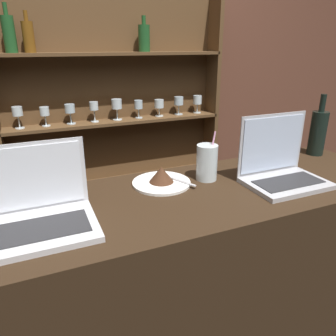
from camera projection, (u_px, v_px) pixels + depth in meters
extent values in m
cube|color=black|center=(194.00, 298.00, 1.36)|extent=(1.68, 0.53, 0.97)
cube|color=brown|center=(105.00, 63.00, 2.21)|extent=(7.00, 0.06, 2.70)
cube|color=brown|center=(1.00, 146.00, 2.02)|extent=(0.03, 0.18, 1.77)
cube|color=brown|center=(210.00, 124.00, 2.56)|extent=(0.03, 0.18, 1.77)
cube|color=brown|center=(115.00, 131.00, 2.36)|extent=(1.51, 0.02, 1.77)
cube|color=brown|center=(121.00, 180.00, 2.42)|extent=(1.47, 0.18, 0.02)
cube|color=brown|center=(118.00, 121.00, 2.26)|extent=(1.47, 0.18, 0.02)
cube|color=brown|center=(114.00, 54.00, 2.10)|extent=(1.47, 0.18, 0.02)
cylinder|color=silver|center=(20.00, 128.00, 2.02)|extent=(0.06, 0.06, 0.01)
cylinder|color=silver|center=(19.00, 122.00, 2.01)|extent=(0.01, 0.01, 0.07)
cylinder|color=silver|center=(17.00, 111.00, 1.99)|extent=(0.06, 0.06, 0.06)
cylinder|color=silver|center=(46.00, 126.00, 2.08)|extent=(0.05, 0.05, 0.01)
cylinder|color=silver|center=(46.00, 120.00, 2.07)|extent=(0.01, 0.01, 0.06)
cylinder|color=silver|center=(44.00, 111.00, 2.05)|extent=(0.06, 0.06, 0.05)
cylinder|color=silver|center=(71.00, 124.00, 2.14)|extent=(0.06, 0.06, 0.01)
cylinder|color=silver|center=(71.00, 118.00, 2.13)|extent=(0.01, 0.01, 0.07)
cylinder|color=silver|center=(70.00, 108.00, 2.10)|extent=(0.06, 0.06, 0.05)
cylinder|color=silver|center=(95.00, 121.00, 2.20)|extent=(0.05, 0.05, 0.01)
cylinder|color=silver|center=(95.00, 116.00, 2.18)|extent=(0.01, 0.01, 0.07)
cylinder|color=silver|center=(94.00, 106.00, 2.16)|extent=(0.06, 0.06, 0.05)
cylinder|color=silver|center=(117.00, 120.00, 2.25)|extent=(0.06, 0.06, 0.01)
cylinder|color=silver|center=(117.00, 114.00, 2.24)|extent=(0.01, 0.01, 0.07)
cylinder|color=silver|center=(117.00, 104.00, 2.22)|extent=(0.07, 0.07, 0.06)
cylinder|color=silver|center=(139.00, 118.00, 2.31)|extent=(0.05, 0.05, 0.01)
cylinder|color=silver|center=(139.00, 113.00, 2.30)|extent=(0.01, 0.01, 0.06)
cylinder|color=silver|center=(138.00, 104.00, 2.28)|extent=(0.06, 0.06, 0.06)
cylinder|color=silver|center=(159.00, 116.00, 2.37)|extent=(0.06, 0.06, 0.01)
cylinder|color=silver|center=(159.00, 112.00, 2.36)|extent=(0.01, 0.01, 0.06)
cylinder|color=silver|center=(159.00, 104.00, 2.34)|extent=(0.07, 0.07, 0.06)
cylinder|color=silver|center=(179.00, 114.00, 2.43)|extent=(0.06, 0.06, 0.01)
cylinder|color=silver|center=(179.00, 109.00, 2.41)|extent=(0.01, 0.01, 0.07)
cylinder|color=silver|center=(179.00, 101.00, 2.39)|extent=(0.07, 0.07, 0.06)
cylinder|color=silver|center=(197.00, 113.00, 2.48)|extent=(0.06, 0.06, 0.01)
cylinder|color=silver|center=(197.00, 108.00, 2.47)|extent=(0.01, 0.01, 0.06)
cylinder|color=silver|center=(197.00, 100.00, 2.45)|extent=(0.06, 0.06, 0.06)
cylinder|color=#1E4C23|center=(9.00, 35.00, 1.84)|extent=(0.07, 0.07, 0.20)
cylinder|color=#1E4C23|center=(5.00, 9.00, 1.80)|extent=(0.02, 0.02, 0.07)
cylinder|color=#1E4C23|center=(144.00, 38.00, 2.15)|extent=(0.08, 0.08, 0.17)
cylinder|color=#1E4C23|center=(144.00, 20.00, 2.11)|extent=(0.03, 0.03, 0.06)
cylinder|color=brown|center=(29.00, 37.00, 1.88)|extent=(0.07, 0.07, 0.17)
cylinder|color=brown|center=(26.00, 16.00, 1.84)|extent=(0.02, 0.02, 0.06)
cube|color=silver|center=(38.00, 230.00, 0.93)|extent=(0.33, 0.24, 0.02)
cube|color=#28282B|center=(37.00, 229.00, 0.91)|extent=(0.28, 0.13, 0.00)
cube|color=silver|center=(30.00, 177.00, 0.99)|extent=(0.33, 0.00, 0.22)
cube|color=white|center=(30.00, 177.00, 0.99)|extent=(0.30, 0.01, 0.20)
cube|color=#ADADB2|center=(286.00, 183.00, 1.24)|extent=(0.30, 0.21, 0.02)
cube|color=#28282B|center=(288.00, 182.00, 1.23)|extent=(0.26, 0.12, 0.00)
cube|color=#ADADB2|center=(272.00, 144.00, 1.28)|extent=(0.30, 0.00, 0.24)
cube|color=silver|center=(272.00, 144.00, 1.28)|extent=(0.28, 0.01, 0.21)
cylinder|color=white|center=(161.00, 183.00, 1.25)|extent=(0.22, 0.22, 0.01)
cone|color=#422616|center=(161.00, 174.00, 1.24)|extent=(0.09, 0.09, 0.06)
cube|color=#B7B7BC|center=(178.00, 180.00, 1.26)|extent=(0.08, 0.16, 0.00)
cylinder|color=silver|center=(207.00, 162.00, 1.28)|extent=(0.08, 0.08, 0.14)
cylinder|color=#EA9EC6|center=(210.00, 156.00, 1.27)|extent=(0.04, 0.01, 0.19)
cylinder|color=black|center=(318.00, 133.00, 1.56)|extent=(0.08, 0.08, 0.21)
cylinder|color=black|center=(323.00, 103.00, 1.51)|extent=(0.03, 0.03, 0.08)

